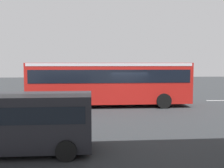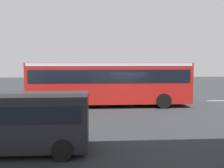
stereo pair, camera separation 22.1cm
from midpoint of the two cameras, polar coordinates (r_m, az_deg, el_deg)
The scene contains 9 objects.
ground at distance 18.86m, azimuth 3.78°, elevation -5.00°, with size 80.00×80.00×0.00m, color #2D3033.
city_bus at distance 18.97m, azimuth -0.24°, elevation 0.80°, with size 11.54×2.85×3.15m.
parked_van at distance 9.77m, azimuth -18.86°, elevation -7.20°, with size 4.80×2.17×2.05m.
traffic_sign at distance 23.43m, azimuth 10.99°, elevation 1.45°, with size 0.08×0.60×2.80m.
lane_dash_leftmost at distance 23.69m, azimuth 22.47°, elevation -3.37°, with size 2.00×0.20×0.01m, color silver.
lane_dash_left at distance 22.20m, azimuth 13.17°, elevation -3.65°, with size 2.00×0.20×0.01m, color silver.
lane_dash_centre at distance 21.37m, azimuth 2.85°, elevation -3.85°, with size 2.00×0.20×0.01m, color silver.
lane_dash_right at distance 21.27m, azimuth -7.94°, elevation -3.93°, with size 2.00×0.20×0.01m, color silver.
lane_dash_rightmost at distance 21.91m, azimuth -18.45°, elevation -3.87°, with size 2.00×0.20×0.01m, color silver.
Camera 2 is at (2.42, 18.43, 3.13)m, focal length 42.01 mm.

